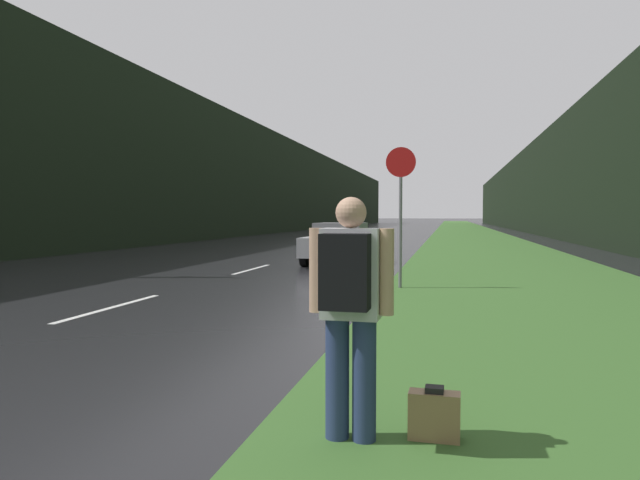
# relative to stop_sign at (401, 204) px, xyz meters

# --- Properties ---
(grass_verge) EXTENTS (6.00, 240.00, 0.02)m
(grass_verge) POSITION_rel_stop_sign_xyz_m (2.66, 28.90, -1.78)
(grass_verge) COLOR #386028
(grass_verge) RESTS_ON ground_plane
(lane_stripe_b) EXTENTS (0.12, 3.00, 0.01)m
(lane_stripe_b) POSITION_rel_stop_sign_xyz_m (-4.52, -3.60, -1.78)
(lane_stripe_b) COLOR silver
(lane_stripe_b) RESTS_ON ground_plane
(lane_stripe_c) EXTENTS (0.12, 3.00, 0.01)m
(lane_stripe_c) POSITION_rel_stop_sign_xyz_m (-4.52, 3.40, -1.78)
(lane_stripe_c) COLOR silver
(lane_stripe_c) RESTS_ON ground_plane
(lane_stripe_d) EXTENTS (0.12, 3.00, 0.01)m
(lane_stripe_d) POSITION_rel_stop_sign_xyz_m (-4.52, 10.40, -1.78)
(lane_stripe_d) COLOR silver
(lane_stripe_d) RESTS_ON ground_plane
(lane_stripe_e) EXTENTS (0.12, 3.00, 0.01)m
(lane_stripe_e) POSITION_rel_stop_sign_xyz_m (-4.52, 17.40, -1.78)
(lane_stripe_e) COLOR silver
(lane_stripe_e) RESTS_ON ground_plane
(treeline_far_side) EXTENTS (2.00, 140.00, 8.80)m
(treeline_far_side) POSITION_rel_stop_sign_xyz_m (-14.71, 38.90, 2.61)
(treeline_far_side) COLOR black
(treeline_far_side) RESTS_ON ground_plane
(treeline_near_side) EXTENTS (2.00, 140.00, 7.71)m
(treeline_near_side) POSITION_rel_stop_sign_xyz_m (8.66, 38.90, 2.07)
(treeline_near_side) COLOR black
(treeline_near_side) RESTS_ON ground_plane
(stop_sign) EXTENTS (0.63, 0.07, 2.99)m
(stop_sign) POSITION_rel_stop_sign_xyz_m (0.00, 0.00, 0.00)
(stop_sign) COLOR slate
(stop_sign) RESTS_ON ground_plane
(hitchhiker_with_backpack) EXTENTS (0.58, 0.41, 1.68)m
(hitchhiker_with_backpack) POSITION_rel_stop_sign_xyz_m (0.36, -8.35, -0.82)
(hitchhiker_with_backpack) COLOR navy
(hitchhiker_with_backpack) RESTS_ON ground_plane
(suitcase) EXTENTS (0.35, 0.16, 0.38)m
(suitcase) POSITION_rel_stop_sign_xyz_m (0.92, -8.19, -1.61)
(suitcase) COLOR olive
(suitcase) RESTS_ON ground_plane
(car_passing_near) EXTENTS (1.86, 4.22, 1.31)m
(car_passing_near) POSITION_rel_stop_sign_xyz_m (-2.43, 5.94, -1.10)
(car_passing_near) COLOR #9E9EA3
(car_passing_near) RESTS_ON ground_plane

